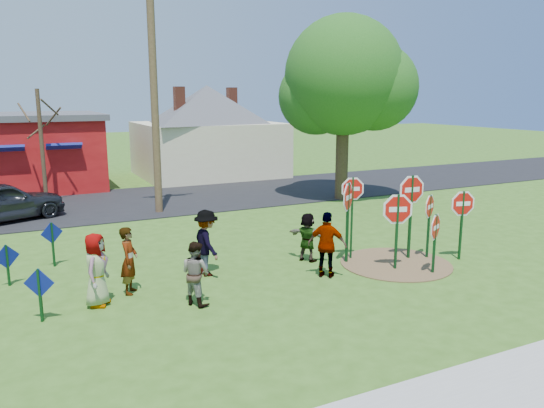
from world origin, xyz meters
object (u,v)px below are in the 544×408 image
at_px(stop_sign_b, 352,197).
at_px(stop_sign_c, 411,198).
at_px(suv, 1,202).
at_px(person_b, 129,260).
at_px(leafy_tree, 346,82).
at_px(stop_sign_a, 397,215).
at_px(person_a, 96,270).
at_px(stop_sign_d, 429,211).
at_px(utility_pole, 154,85).

bearing_deg(stop_sign_b, stop_sign_c, -6.57).
bearing_deg(suv, person_b, 174.59).
bearing_deg(leafy_tree, stop_sign_a, -115.68).
bearing_deg(stop_sign_a, person_a, -165.78).
distance_m(stop_sign_b, person_a, 7.42).
xyz_separation_m(person_a, leafy_tree, (12.39, 8.32, 4.53)).
height_order(stop_sign_b, person_a, stop_sign_b).
distance_m(stop_sign_c, person_b, 8.19).
bearing_deg(suv, stop_sign_b, -158.26).
height_order(stop_sign_c, suv, stop_sign_c).
relative_size(stop_sign_b, stop_sign_d, 1.25).
distance_m(person_b, leafy_tree, 14.70).
height_order(stop_sign_a, stop_sign_b, stop_sign_b).
distance_m(utility_pole, leafy_tree, 8.62).
xyz_separation_m(stop_sign_d, suv, (-11.51, 10.78, -0.64)).
height_order(stop_sign_b, suv, stop_sign_b).
height_order(stop_sign_a, person_b, stop_sign_a).
relative_size(person_a, leafy_tree, 0.21).
bearing_deg(utility_pole, person_a, -112.41).
distance_m(stop_sign_a, utility_pole, 11.64).
height_order(stop_sign_c, person_b, stop_sign_c).
distance_m(stop_sign_d, person_a, 9.50).
bearing_deg(suv, utility_pole, -120.97).
xyz_separation_m(stop_sign_a, person_a, (-7.92, 0.99, -0.70)).
height_order(stop_sign_c, utility_pole, utility_pole).
bearing_deg(utility_pole, stop_sign_b, -68.43).
bearing_deg(stop_sign_a, stop_sign_c, 53.29).
bearing_deg(stop_sign_a, leafy_tree, 85.68).
distance_m(stop_sign_a, person_a, 8.01).
bearing_deg(utility_pole, stop_sign_c, -62.10).
bearing_deg(suv, leafy_tree, -119.36).
relative_size(stop_sign_c, person_a, 1.54).
bearing_deg(leafy_tree, suv, 172.56).
bearing_deg(stop_sign_b, leafy_tree, 75.86).
bearing_deg(leafy_tree, person_b, -145.78).
distance_m(stop_sign_b, person_b, 6.59).
bearing_deg(utility_pole, person_b, -108.70).
xyz_separation_m(stop_sign_c, suv, (-10.97, 10.57, -1.05)).
bearing_deg(utility_pole, stop_sign_d, -60.20).
distance_m(person_b, suv, 10.16).
distance_m(stop_sign_b, stop_sign_d, 2.36).
bearing_deg(stop_sign_d, utility_pole, 90.73).
bearing_deg(stop_sign_d, stop_sign_c, 129.62).
xyz_separation_m(stop_sign_b, utility_pole, (-3.52, 8.90, 3.34)).
relative_size(stop_sign_b, leafy_tree, 0.31).
bearing_deg(leafy_tree, stop_sign_b, -122.41).
distance_m(suv, utility_pole, 7.40).
bearing_deg(person_a, stop_sign_d, -64.56).
bearing_deg(stop_sign_d, stop_sign_b, 126.97).
bearing_deg(stop_sign_b, utility_pole, 129.85).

